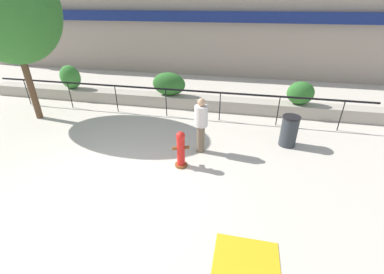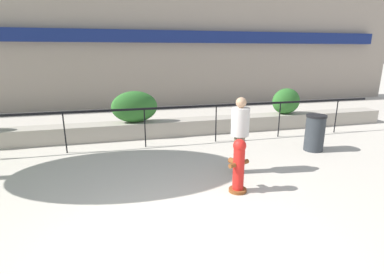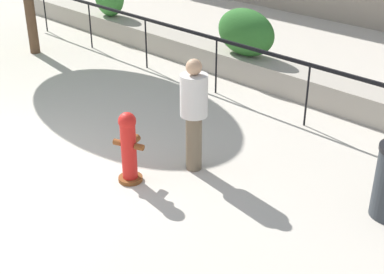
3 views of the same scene
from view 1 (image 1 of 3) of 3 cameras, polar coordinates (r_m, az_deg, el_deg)
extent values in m
plane|color=beige|center=(6.71, -18.13, -11.89)|extent=(120.00, 120.00, 0.00)
cube|color=gray|center=(16.60, 1.70, 27.51)|extent=(30.00, 1.00, 8.00)
cube|color=navy|center=(15.95, 1.18, 25.19)|extent=(27.00, 0.36, 0.56)
cube|color=#ADA393|center=(11.44, -4.06, 8.03)|extent=(18.00, 0.70, 0.50)
cube|color=black|center=(10.17, -5.92, 10.54)|extent=(15.00, 0.05, 0.06)
cylinder|color=black|center=(13.67, -32.77, 8.43)|extent=(0.04, 0.04, 1.15)
cylinder|color=black|center=(12.29, -25.44, 8.40)|extent=(0.04, 0.04, 1.15)
cylinder|color=black|center=(11.16, -16.45, 8.18)|extent=(0.04, 0.04, 1.15)
cylinder|color=black|center=(10.34, -5.77, 7.66)|extent=(0.04, 0.04, 1.15)
cylinder|color=black|center=(9.94, 6.20, 6.77)|extent=(0.04, 0.04, 1.15)
cylinder|color=black|center=(9.98, 18.56, 5.54)|extent=(0.04, 0.04, 1.15)
cylinder|color=black|center=(10.47, 30.23, 4.13)|extent=(0.04, 0.04, 1.15)
ellipsoid|color=#387F33|center=(13.39, -25.45, 11.94)|extent=(1.01, 0.63, 1.07)
ellipsoid|color=#2D6B28|center=(11.26, -5.16, 11.66)|extent=(1.44, 0.65, 0.99)
ellipsoid|color=#2D6B28|center=(11.03, 22.97, 8.99)|extent=(1.03, 0.70, 0.92)
cylinder|color=brown|center=(7.34, -2.42, -6.18)|extent=(0.46, 0.46, 0.06)
cylinder|color=red|center=(7.09, -2.49, -3.14)|extent=(0.28, 0.28, 0.85)
sphere|color=red|center=(6.86, -2.57, 0.21)|extent=(0.25, 0.25, 0.25)
cylinder|color=brown|center=(7.19, -2.69, -1.71)|extent=(0.16, 0.17, 0.11)
cylinder|color=brown|center=(7.06, -1.12, -2.32)|extent=(0.15, 0.13, 0.09)
cylinder|color=brown|center=(7.02, -3.91, -2.54)|extent=(0.15, 0.13, 0.09)
cylinder|color=brown|center=(11.63, -32.14, 9.26)|extent=(0.24, 0.24, 2.47)
ellipsoid|color=#2D6B28|center=(11.26, -35.85, 22.17)|extent=(3.44, 3.09, 3.61)
cylinder|color=brown|center=(7.81, 1.95, -0.36)|extent=(0.32, 0.32, 0.88)
cylinder|color=silver|center=(7.48, 2.05, 4.70)|extent=(0.53, 0.53, 0.62)
sphere|color=tan|center=(7.32, 2.10, 7.75)|extent=(0.23, 0.23, 0.23)
cube|color=gold|center=(5.18, 11.93, -26.04)|extent=(1.18, 1.18, 0.01)
cylinder|color=#2D3338|center=(8.70, 20.73, 1.08)|extent=(0.52, 0.52, 0.95)
cylinder|color=black|center=(8.49, 21.30, 4.11)|extent=(0.55, 0.55, 0.06)
camera|label=2|loc=(4.16, -58.80, -7.56)|focal=28.00mm
camera|label=3|loc=(4.23, 77.56, 5.34)|focal=50.00mm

